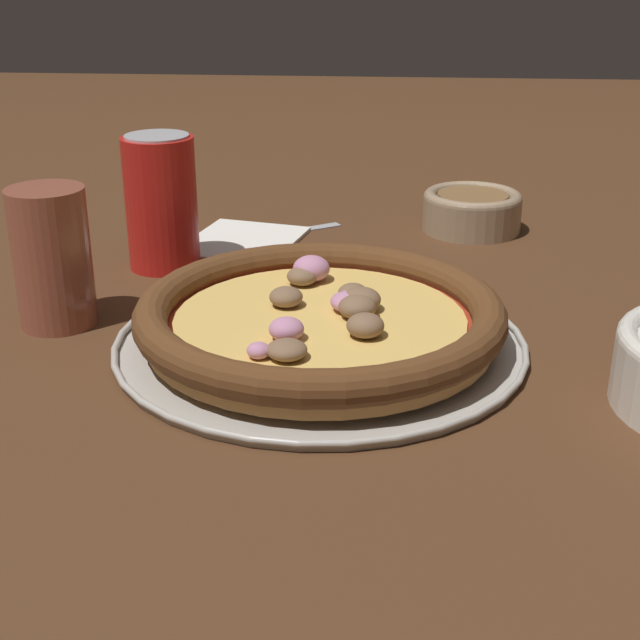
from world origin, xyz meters
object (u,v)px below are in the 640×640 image
Objects in this scene: drinking_cup at (52,258)px; napkin at (243,240)px; beverage_can at (161,203)px; pizza at (320,317)px; bowl_far at (472,209)px; pizza_tray at (320,342)px; fork at (256,237)px.

drinking_cup is 0.25m from napkin.
pizza is at bearing 43.29° from beverage_can.
drinking_cup is 0.77× the size of napkin.
bowl_far is (-0.31, 0.14, -0.00)m from pizza.
pizza_tray is at bearing -23.48° from bowl_far.
fork is at bearing 148.49° from napkin.
napkin is (-0.22, 0.11, -0.05)m from drinking_cup.
pizza_tray is at bearing 82.29° from drinking_cup.
napkin is at bearing -158.02° from pizza.
pizza_tray is at bearing 21.92° from napkin.
beverage_can is at bearing 18.49° from fork.
pizza is (-0.00, 0.00, 0.02)m from pizza_tray.
bowl_far reaches higher than fork.
bowl_far is at bearing 156.52° from pizza_tray.
napkin is at bearing -74.48° from bowl_far.
pizza is 1.79× the size of fork.
napkin reaches higher than fork.
beverage_can is at bearing 160.29° from drinking_cup.
pizza reaches higher than fork.
pizza is 2.68× the size of bowl_far.
pizza_tray is at bearing -26.94° from pizza.
beverage_can is (-0.17, -0.16, 0.04)m from pizza.
bowl_far is at bearing 129.14° from drinking_cup.
pizza_tray is 2.80× the size of drinking_cup.
pizza is at bearing 153.06° from pizza_tray.
beverage_can is at bearing -136.71° from pizza.
bowl_far is (-0.31, 0.14, 0.02)m from pizza_tray.
napkin is 0.11m from beverage_can.
fork is (-0.26, -0.09, -0.02)m from pizza.
beverage_can is (0.07, -0.06, 0.06)m from napkin.
fork is (-0.23, 0.12, -0.05)m from drinking_cup.
beverage_can reaches higher than drinking_cup.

